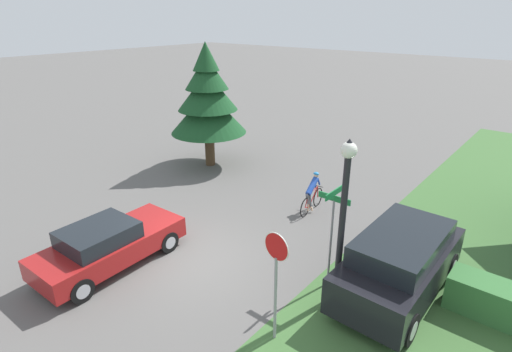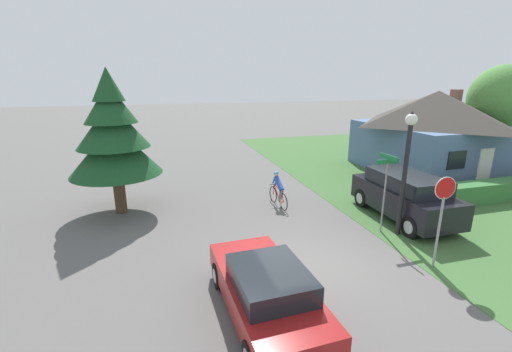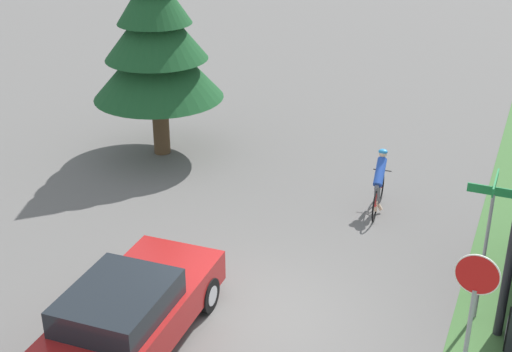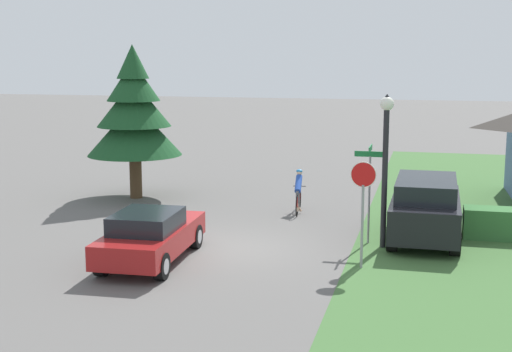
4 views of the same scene
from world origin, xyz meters
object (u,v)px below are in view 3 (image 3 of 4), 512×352
Objects in this scene: stop_sign at (473,305)px; conifer_tall_near at (156,40)px; cyclist at (379,183)px; street_name_sign at (489,225)px; sedan_left_lane at (128,316)px.

conifer_tall_near reaches higher than stop_sign.
street_name_sign is at bearing -147.70° from cyclist.
street_name_sign is at bearing -83.86° from stop_sign.
conifer_tall_near is at bearing 153.44° from street_name_sign.
street_name_sign is at bearing -26.56° from conifer_tall_near.
street_name_sign is (2.71, -3.50, 1.25)m from cyclist.
cyclist is 4.60m from street_name_sign.
cyclist is at bearing -9.75° from conifer_tall_near.
cyclist is at bearing -24.09° from sedan_left_lane.
stop_sign is at bearing -88.95° from street_name_sign.
cyclist is 0.65× the size of stop_sign.
conifer_tall_near is (-6.53, 1.12, 2.54)m from cyclist.
conifer_tall_near is at bearing 23.53° from sedan_left_lane.
sedan_left_lane is 0.76× the size of conifer_tall_near.
conifer_tall_near is (-3.82, 7.90, 2.55)m from sedan_left_lane.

